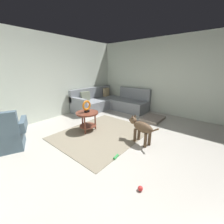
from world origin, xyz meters
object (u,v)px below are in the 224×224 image
armchair (6,136)px  dog (141,128)px  side_table (87,117)px  dog_toy_rope (116,157)px  dog_bed_mat (153,119)px  sectional_couch (109,103)px  dog_toy_ball (140,188)px  torus_sculpture (87,106)px

armchair → dog: armchair is taller
side_table → dog_toy_rope: side_table is taller
armchair → dog_toy_rope: 2.35m
dog_toy_rope → dog: bearing=-5.4°
side_table → dog_bed_mat: bearing=-28.2°
sectional_couch → dog_toy_ball: (-2.80, -2.99, -0.25)m
armchair → dog_bed_mat: 4.02m
dog_toy_rope → torus_sculpture: bearing=70.7°
dog_toy_rope → sectional_couch: bearing=42.9°
dog_bed_mat → armchair: bearing=155.5°
armchair → dog_toy_ball: armchair is taller
sectional_couch → dog_toy_ball: bearing=-133.2°
sectional_couch → torus_sculpture: 2.19m
sectional_couch → dog_toy_ball: 4.10m
side_table → torus_sculpture: size_ratio=1.84×
torus_sculpture → side_table: bearing=0.0°
sectional_couch → dog_toy_rope: size_ratio=15.69×
sectional_couch → dog: 2.83m
dog → dog_toy_ball: dog is taller
armchair → dog_toy_rope: size_ratio=6.79×
armchair → side_table: armchair is taller
side_table → dog: size_ratio=0.72×
torus_sculpture → dog_toy_rope: 1.60m
dog_bed_mat → dog_toy_rope: 2.44m
sectional_couch → torus_sculpture: (-1.95, -0.90, 0.42)m
sectional_couch → side_table: (-1.95, -0.90, 0.13)m
armchair → side_table: bearing=3.6°
dog → dog_toy_ball: 1.41m
dog_bed_mat → dog_toy_ball: dog_bed_mat is taller
dog_bed_mat → dog_toy_ball: bearing=-159.5°
side_table → dog_toy_ball: side_table is taller
torus_sculpture → dog_toy_ball: torus_sculpture is taller
sectional_couch → torus_sculpture: bearing=-155.4°
dog_bed_mat → dog_toy_rope: dog_bed_mat is taller
dog_toy_ball → dog_toy_rope: size_ratio=0.50×
side_table → torus_sculpture: (0.00, 0.00, 0.29)m
armchair → dog_bed_mat: size_ratio=1.22×
side_table → dog: (0.36, -1.44, -0.04)m
sectional_couch → side_table: sectional_couch is taller
armchair → dog: bearing=-21.4°
sectional_couch → side_table: bearing=-155.4°
dog_bed_mat → dog: bearing=-166.2°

